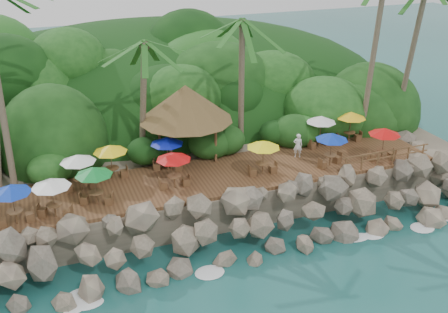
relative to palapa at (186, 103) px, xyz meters
name	(u,v)px	position (x,y,z in m)	size (l,w,h in m)	color
ground	(266,264)	(1.28, -9.15, -5.79)	(140.00, 140.00, 0.00)	#19514F
land_base	(178,134)	(1.28, 6.85, -4.74)	(32.00, 25.20, 2.10)	gray
jungle_hill	(155,115)	(1.28, 14.35, -5.79)	(44.80, 28.00, 15.40)	#143811
seawall	(251,225)	(1.28, -7.15, -4.64)	(29.00, 4.00, 2.30)	gray
terrace	(224,175)	(1.28, -3.15, -3.59)	(26.00, 5.00, 0.20)	brown
jungle_foliage	(182,151)	(1.28, 5.85, -5.79)	(44.00, 16.00, 12.00)	#143811
foam_line	(263,260)	(1.28, -8.85, -5.76)	(25.20, 0.80, 0.06)	white
palapa	(186,103)	(0.00, 0.00, 0.00)	(5.71, 5.71, 4.60)	brown
dining_clusters	(205,150)	(0.13, -3.24, -1.75)	(23.07, 5.14, 2.10)	brown
railing	(386,156)	(10.72, -5.50, -2.89)	(6.10, 0.10, 1.00)	brown
waiter	(298,146)	(6.38, -2.54, -2.72)	(0.57, 0.37, 1.55)	white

